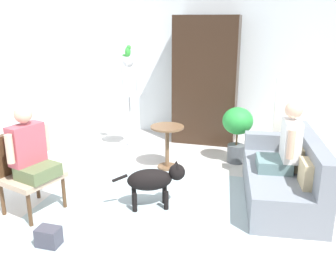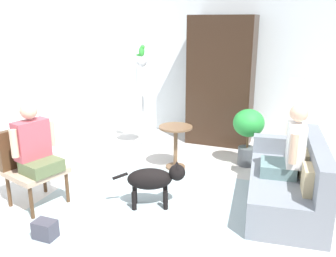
% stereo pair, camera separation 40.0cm
% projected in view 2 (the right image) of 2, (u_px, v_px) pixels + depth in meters
% --- Properties ---
extents(ground_plane, '(6.91, 6.91, 0.00)m').
position_uv_depth(ground_plane, '(159.00, 204.00, 4.33)').
color(ground_plane, beige).
extents(back_wall, '(6.13, 0.12, 2.56)m').
position_uv_depth(back_wall, '(221.00, 68.00, 6.59)').
color(back_wall, silver).
rests_on(back_wall, ground).
extents(area_rug, '(2.54, 2.50, 0.01)m').
position_uv_depth(area_rug, '(144.00, 210.00, 4.19)').
color(area_rug, '#9EB2B7').
rests_on(area_rug, ground).
extents(couch, '(0.98, 1.72, 0.81)m').
position_uv_depth(couch, '(290.00, 182.00, 4.22)').
color(couch, slate).
rests_on(couch, ground).
extents(armchair, '(0.70, 0.71, 0.91)m').
position_uv_depth(armchair, '(30.00, 160.00, 4.25)').
color(armchair, '#4C331E').
rests_on(armchair, ground).
extents(person_on_couch, '(0.50, 0.55, 0.83)m').
position_uv_depth(person_on_couch, '(290.00, 148.00, 4.07)').
color(person_on_couch, slate).
extents(person_on_armchair, '(0.50, 0.53, 0.79)m').
position_uv_depth(person_on_armchair, '(35.00, 145.00, 4.10)').
color(person_on_armchair, '#576741').
extents(round_end_table, '(0.49, 0.49, 0.64)m').
position_uv_depth(round_end_table, '(176.00, 141.00, 5.27)').
color(round_end_table, brown).
rests_on(round_end_table, ground).
extents(dog, '(0.79, 0.44, 0.55)m').
position_uv_depth(dog, '(154.00, 179.00, 4.18)').
color(dog, black).
rests_on(dog, ground).
extents(bird_cage_stand, '(0.42, 0.42, 1.55)m').
position_uv_depth(bird_cage_stand, '(143.00, 100.00, 6.05)').
color(bird_cage_stand, silver).
rests_on(bird_cage_stand, ground).
extents(parrot, '(0.17, 0.10, 0.18)m').
position_uv_depth(parrot, '(142.00, 51.00, 5.82)').
color(parrot, green).
rests_on(parrot, bird_cage_stand).
extents(potted_plant, '(0.46, 0.46, 0.87)m').
position_uv_depth(potted_plant, '(248.00, 129.00, 5.35)').
color(potted_plant, '#4C5156').
rests_on(potted_plant, ground).
extents(column_lamp, '(0.20, 0.20, 1.33)m').
position_uv_depth(column_lamp, '(292.00, 126.00, 5.16)').
color(column_lamp, '#4C4742').
rests_on(column_lamp, ground).
extents(armoire_cabinet, '(1.09, 0.56, 2.19)m').
position_uv_depth(armoire_cabinet, '(221.00, 81.00, 6.24)').
color(armoire_cabinet, black).
rests_on(armoire_cabinet, ground).
extents(handbag, '(0.22, 0.16, 0.19)m').
position_uv_depth(handbag, '(45.00, 230.00, 3.63)').
color(handbag, '#3F3F4C').
rests_on(handbag, ground).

